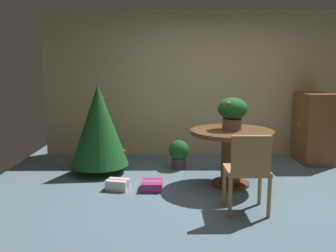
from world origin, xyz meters
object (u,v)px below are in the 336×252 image
(flower_vase, at_px, (232,111))
(holiday_tree, at_px, (99,125))
(potted_plant, at_px, (179,153))
(gift_box_cream, at_px, (118,185))
(wooden_chair_near, at_px, (248,168))
(wooden_cabinet, at_px, (314,128))
(round_dining_table, at_px, (231,146))
(gift_box_purple, at_px, (152,185))

(flower_vase, relative_size, holiday_tree, 0.32)
(holiday_tree, bearing_deg, flower_vase, -15.85)
(potted_plant, bearing_deg, gift_box_cream, -130.09)
(wooden_chair_near, height_order, gift_box_cream, wooden_chair_near)
(holiday_tree, relative_size, wooden_cabinet, 1.15)
(wooden_chair_near, distance_m, potted_plant, 1.93)
(round_dining_table, height_order, flower_vase, flower_vase)
(wooden_chair_near, height_order, holiday_tree, holiday_tree)
(flower_vase, xyz_separation_m, gift_box_cream, (-1.54, -0.23, -0.95))
(flower_vase, height_order, gift_box_purple, flower_vase)
(gift_box_cream, bearing_deg, flower_vase, 8.48)
(holiday_tree, relative_size, potted_plant, 2.94)
(wooden_chair_near, distance_m, gift_box_purple, 1.42)
(potted_plant, bearing_deg, gift_box_purple, -111.57)
(wooden_chair_near, relative_size, wooden_cabinet, 0.76)
(flower_vase, relative_size, wooden_chair_near, 0.48)
(wooden_chair_near, bearing_deg, flower_vase, 89.68)
(flower_vase, bearing_deg, wooden_chair_near, -90.32)
(flower_vase, bearing_deg, round_dining_table, -98.38)
(holiday_tree, distance_m, gift_box_purple, 1.32)
(wooden_chair_near, distance_m, holiday_tree, 2.47)
(holiday_tree, relative_size, gift_box_cream, 4.21)
(wooden_chair_near, height_order, wooden_cabinet, wooden_cabinet)
(holiday_tree, distance_m, gift_box_cream, 1.09)
(flower_vase, distance_m, gift_box_cream, 1.82)
(wooden_chair_near, distance_m, wooden_cabinet, 2.72)
(wooden_cabinet, bearing_deg, round_dining_table, -143.64)
(round_dining_table, relative_size, gift_box_purple, 3.42)
(gift_box_cream, relative_size, wooden_cabinet, 0.27)
(wooden_cabinet, distance_m, potted_plant, 2.38)
(flower_vase, height_order, potted_plant, flower_vase)
(flower_vase, height_order, wooden_cabinet, flower_vase)
(wooden_chair_near, height_order, potted_plant, wooden_chair_near)
(gift_box_cream, bearing_deg, wooden_cabinet, 23.78)
(round_dining_table, bearing_deg, gift_box_cream, -172.87)
(round_dining_table, relative_size, holiday_tree, 0.83)
(round_dining_table, distance_m, wooden_cabinet, 2.03)
(wooden_chair_near, bearing_deg, gift_box_purple, 143.83)
(flower_vase, distance_m, gift_box_purple, 1.47)
(gift_box_purple, height_order, potted_plant, potted_plant)
(round_dining_table, height_order, wooden_chair_near, wooden_chair_near)
(gift_box_purple, bearing_deg, round_dining_table, 9.44)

